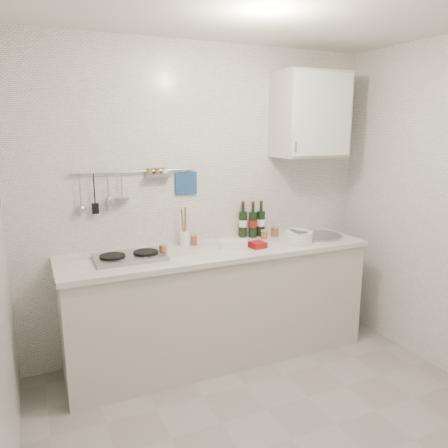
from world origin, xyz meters
name	(u,v)px	position (x,y,z in m)	size (l,w,h in m)	color
floor	(292,439)	(0.00, 0.00, 0.00)	(3.00, 3.00, 0.00)	gray
back_wall	(204,201)	(0.00, 1.40, 1.25)	(3.00, 0.02, 2.50)	silver
counter	(219,306)	(0.01, 1.10, 0.43)	(2.44, 0.64, 0.96)	#BCB7AE
wall_rail	(132,184)	(-0.60, 1.37, 1.43)	(0.98, 0.09, 0.34)	#93969B
wall_cabinet	(310,115)	(0.90, 1.22, 1.95)	(0.60, 0.38, 0.70)	#BCB7AE
plate_stack_hob	(123,258)	(-0.74, 1.10, 0.93)	(0.25, 0.25, 0.02)	#45639D
plate_stack_sink	(298,237)	(0.68, 1.01, 0.96)	(0.28, 0.26, 0.10)	white
wine_bottles	(252,219)	(0.42, 1.33, 1.07)	(0.23, 0.12, 0.31)	black
butter_dish	(234,244)	(0.11, 1.05, 0.95)	(0.21, 0.10, 0.06)	white
strawberry_punnet	(258,245)	(0.29, 0.99, 0.94)	(0.11, 0.11, 0.05)	#A11114
utensil_crock	(184,237)	(-0.22, 1.29, 0.99)	(0.08, 0.08, 0.32)	white
jar_a	(194,240)	(-0.14, 1.28, 0.96)	(0.06, 0.06, 0.09)	brown
jar_b	(275,231)	(0.60, 1.26, 0.96)	(0.07, 0.07, 0.08)	brown
jar_c	(264,234)	(0.47, 1.21, 0.96)	(0.06, 0.06, 0.08)	brown
jar_d	(163,250)	(-0.45, 1.10, 0.96)	(0.06, 0.06, 0.08)	brown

